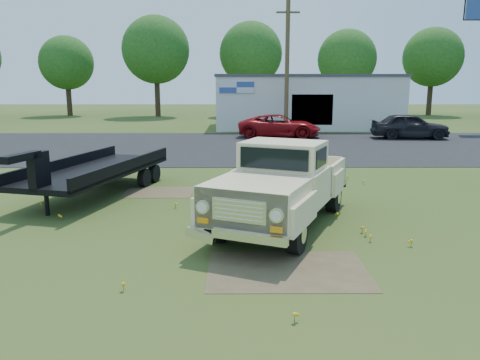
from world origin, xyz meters
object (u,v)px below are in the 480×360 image
at_px(flatbed_trailer, 96,167).
at_px(dark_sedan, 410,126).
at_px(vintage_pickup_truck, 283,184).
at_px(red_pickup, 279,126).

bearing_deg(flatbed_trailer, dark_sedan, 59.44).
bearing_deg(flatbed_trailer, vintage_pickup_truck, -16.24).
height_order(flatbed_trailer, dark_sedan, flatbed_trailer).
bearing_deg(vintage_pickup_truck, red_pickup, 108.82).
distance_m(vintage_pickup_truck, dark_sedan, 21.11).
xyz_separation_m(flatbed_trailer, red_pickup, (7.19, 16.06, -0.16)).
xyz_separation_m(vintage_pickup_truck, dark_sedan, (9.89, 18.65, -0.24)).
bearing_deg(red_pickup, vintage_pickup_truck, -176.36).
height_order(flatbed_trailer, red_pickup, flatbed_trailer).
distance_m(flatbed_trailer, red_pickup, 17.60).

